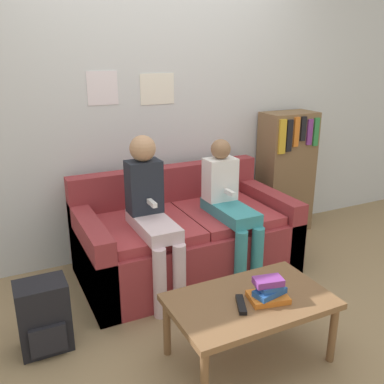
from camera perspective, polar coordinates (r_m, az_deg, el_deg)
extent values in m
plane|color=#937A56|center=(3.10, 3.54, -14.73)|extent=(10.00, 10.00, 0.00)
cube|color=silver|center=(3.60, -4.80, 12.12)|extent=(8.00, 0.06, 2.60)
cube|color=silver|center=(3.42, -11.84, 13.40)|extent=(0.24, 0.00, 0.25)
cube|color=white|center=(3.56, -4.64, 13.54)|extent=(0.29, 0.00, 0.24)
cube|color=maroon|center=(3.39, -0.75, -7.41)|extent=(1.63, 0.88, 0.42)
cube|color=maroon|center=(3.56, -3.33, 0.62)|extent=(1.63, 0.14, 0.36)
cube|color=maroon|center=(3.15, -13.24, -8.51)|extent=(0.14, 0.88, 0.58)
cube|color=maroon|center=(3.71, 9.71, -3.99)|extent=(0.14, 0.88, 0.58)
cube|color=#A1343A|center=(3.15, -5.99, -4.73)|extent=(0.65, 0.72, 0.07)
cube|color=#A1343A|center=(3.41, 4.54, -2.81)|extent=(0.65, 0.72, 0.07)
cube|color=brown|center=(2.46, 7.78, -14.26)|extent=(0.89, 0.54, 0.04)
cylinder|color=brown|center=(2.25, 1.66, -23.91)|extent=(0.04, 0.04, 0.35)
cylinder|color=brown|center=(2.65, 18.25, -17.58)|extent=(0.04, 0.04, 0.35)
cylinder|color=brown|center=(2.58, -3.37, -17.62)|extent=(0.04, 0.04, 0.35)
cylinder|color=brown|center=(2.93, 11.85, -13.17)|extent=(0.04, 0.04, 0.35)
cylinder|color=silver|center=(2.85, -4.31, -12.03)|extent=(0.09, 0.09, 0.49)
cylinder|color=silver|center=(2.90, -1.69, -11.44)|extent=(0.09, 0.09, 0.49)
cube|color=silver|center=(2.98, -5.19, -4.42)|extent=(0.23, 0.54, 0.09)
cube|color=#1E232D|center=(3.04, -6.41, 0.72)|extent=(0.24, 0.16, 0.38)
sphere|color=tan|center=(2.97, -6.60, 5.79)|extent=(0.18, 0.18, 0.18)
cube|color=white|center=(2.93, -5.36, -1.49)|extent=(0.03, 0.12, 0.03)
cylinder|color=teal|center=(3.10, 6.48, -9.44)|extent=(0.09, 0.09, 0.49)
cylinder|color=teal|center=(3.17, 8.65, -8.87)|extent=(0.09, 0.09, 0.49)
cube|color=teal|center=(3.23, 5.10, -2.54)|extent=(0.23, 0.54, 0.09)
cube|color=white|center=(3.29, 3.76, 1.74)|extent=(0.24, 0.16, 0.33)
sphere|color=#8C6647|center=(3.23, 3.85, 5.72)|extent=(0.15, 0.15, 0.15)
cube|color=white|center=(3.19, 5.07, -0.09)|extent=(0.03, 0.12, 0.03)
cube|color=black|center=(2.38, 6.56, -14.68)|extent=(0.11, 0.17, 0.02)
cube|color=orange|center=(2.45, 10.09, -13.65)|extent=(0.24, 0.19, 0.03)
cube|color=#23519E|center=(2.43, 10.32, -12.98)|extent=(0.20, 0.12, 0.03)
cube|color=#23519E|center=(2.41, 10.33, -12.36)|extent=(0.13, 0.09, 0.03)
cube|color=#7A3389|center=(2.40, 10.14, -11.65)|extent=(0.17, 0.12, 0.04)
cube|color=brown|center=(4.18, 12.37, 2.52)|extent=(0.50, 0.29, 1.15)
cube|color=gold|center=(3.86, 11.95, 7.21)|extent=(0.07, 0.02, 0.31)
cube|color=black|center=(3.91, 12.85, 7.32)|extent=(0.06, 0.02, 0.28)
cube|color=orange|center=(3.95, 13.75, 7.77)|extent=(0.05, 0.02, 0.26)
cube|color=black|center=(3.99, 14.62, 8.16)|extent=(0.05, 0.02, 0.22)
cube|color=#7A3389|center=(4.05, 15.41, 7.70)|extent=(0.05, 0.02, 0.23)
cube|color=#2D8442|center=(4.10, 16.22, 7.70)|extent=(0.05, 0.02, 0.26)
cube|color=black|center=(2.74, -19.18, -15.33)|extent=(0.29, 0.21, 0.43)
cube|color=black|center=(2.69, -18.60, -18.23)|extent=(0.20, 0.03, 0.17)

